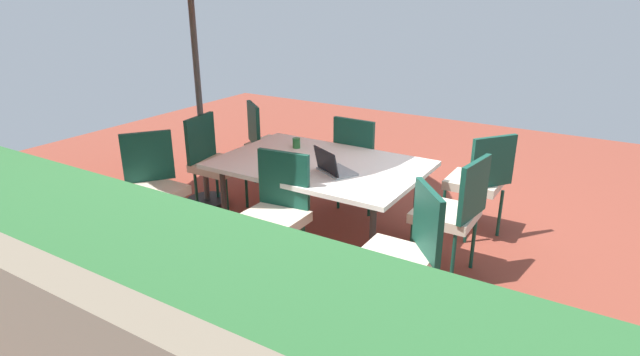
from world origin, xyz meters
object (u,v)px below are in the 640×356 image
chair_southeast (267,141)px  chair_south (360,158)px  chair_west (453,209)px  chair_north (275,210)px  laptop (333,168)px  chair_southwest (479,178)px  dining_table (320,168)px  chair_northwest (404,251)px  cup (296,143)px  chair_east (214,159)px  chair_northeast (152,184)px

chair_southeast → chair_south: size_ratio=1.00×
chair_west → chair_north: bearing=-49.6°
chair_southeast → laptop: size_ratio=2.47×
chair_southwest → chair_north: same height
dining_table → chair_west: size_ratio=1.82×
chair_northwest → cup: 1.91m
chair_southwest → laptop: bearing=-7.4°
chair_southwest → chair_southeast: 2.36m
dining_table → laptop: size_ratio=4.50×
dining_table → chair_east: (1.22, 0.04, -0.12)m
chair_west → chair_northwest: same height
dining_table → chair_northwest: (-1.14, 0.82, -0.12)m
chair_southwest → chair_northwest: (0.05, 1.62, 0.00)m
chair_southeast → cup: bearing=-176.3°
chair_west → chair_north: 1.38m
chair_south → cup: (0.42, 0.51, 0.22)m
chair_west → chair_east: (2.42, 0.05, 0.00)m
chair_northeast → cup: chair_northeast is taller
chair_southwest → chair_west: size_ratio=1.00×
chair_north → chair_southeast: same height
chair_north → cup: (0.46, -0.98, 0.22)m
chair_southwest → chair_northeast: size_ratio=1.00×
chair_southwest → chair_north: (1.15, 1.53, 0.00)m
chair_northeast → cup: size_ratio=10.15×
cup → chair_south: bearing=-129.7°
chair_southeast → chair_northwest: bearing=-176.1°
laptop → cup: bearing=-5.5°
chair_northwest → laptop: chair_northwest is taller
chair_north → chair_east: (1.25, -0.68, 0.00)m
dining_table → laptop: (-0.23, 0.17, 0.09)m
chair_northeast → laptop: bearing=-28.7°
dining_table → laptop: bearing=143.8°
chair_southeast → chair_east: size_ratio=1.00×
chair_west → chair_east: size_ratio=1.00×
chair_west → chair_southeast: bearing=-99.5°
chair_southwest → chair_north: 1.91m
chair_north → chair_south: 1.49m
chair_northeast → chair_north: 1.26m
chair_west → cup: (1.63, -0.24, 0.22)m
chair_north → cup: bearing=108.7°
chair_northeast → chair_east: size_ratio=1.00×
chair_west → chair_north: (1.17, 0.73, 0.00)m
chair_northeast → dining_table: bearing=-18.8°
chair_east → cup: size_ratio=10.15×
dining_table → chair_west: chair_west is taller
chair_west → chair_southeast: size_ratio=1.00×
dining_table → chair_northwest: bearing=144.5°
chair_south → laptop: bearing=105.5°
chair_northeast → chair_northwest: bearing=-52.8°
chair_southeast → chair_east: bearing=125.1°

